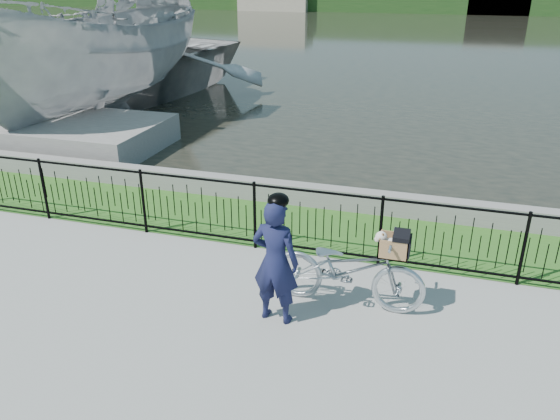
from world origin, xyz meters
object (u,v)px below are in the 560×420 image
(bicycle_rig, at_px, (348,268))
(boat_near, at_px, (95,55))
(boat_far, at_px, (93,65))
(cyclist, at_px, (275,260))

(bicycle_rig, xyz_separation_m, boat_near, (-8.58, 7.34, 1.44))
(bicycle_rig, bearing_deg, boat_far, 136.63)
(bicycle_rig, distance_m, boat_far, 14.50)
(boat_near, xyz_separation_m, boat_far, (-1.95, 2.60, -0.74))
(boat_near, height_order, boat_far, boat_near)
(bicycle_rig, xyz_separation_m, boat_far, (-10.53, 9.95, 0.70))
(bicycle_rig, bearing_deg, boat_near, 139.44)
(cyclist, distance_m, boat_near, 11.16)
(cyclist, distance_m, boat_far, 14.34)
(cyclist, bearing_deg, bicycle_rig, 36.05)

